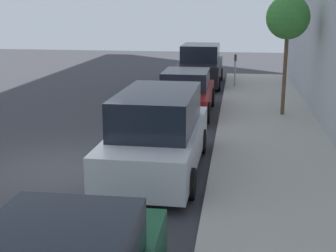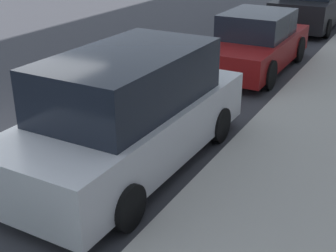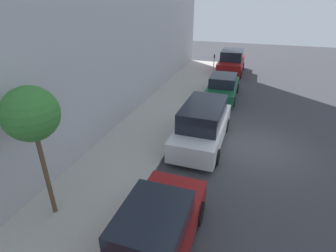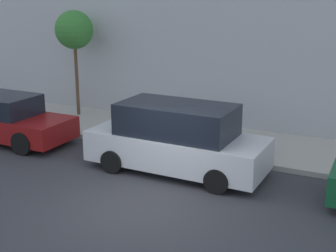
% 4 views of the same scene
% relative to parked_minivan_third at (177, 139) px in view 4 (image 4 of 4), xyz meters
% --- Properties ---
extents(ground_plane, '(60.00, 60.00, 0.00)m').
position_rel_parked_minivan_third_xyz_m(ground_plane, '(-2.29, -0.24, -0.92)').
color(ground_plane, '#38383D').
extents(sidewalk, '(3.20, 32.00, 0.15)m').
position_rel_parked_minivan_third_xyz_m(sidewalk, '(2.81, -0.24, -0.85)').
color(sidewalk, '#B2ADA3').
rests_on(sidewalk, ground_plane).
extents(parked_minivan_third, '(2.02, 4.92, 1.90)m').
position_rel_parked_minivan_third_xyz_m(parked_minivan_third, '(0.00, 0.00, 0.00)').
color(parked_minivan_third, silver).
rests_on(parked_minivan_third, ground_plane).
extents(parked_sedan_fourth, '(1.92, 4.51, 1.54)m').
position_rel_parked_minivan_third_xyz_m(parked_sedan_fourth, '(-0.04, 6.19, -0.20)').
color(parked_sedan_fourth, maroon).
rests_on(parked_sedan_fourth, ground_plane).
extents(street_tree, '(1.43, 1.43, 3.98)m').
position_rel_parked_minivan_third_xyz_m(street_tree, '(3.35, 5.86, 2.46)').
color(street_tree, brown).
rests_on(street_tree, sidewalk).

